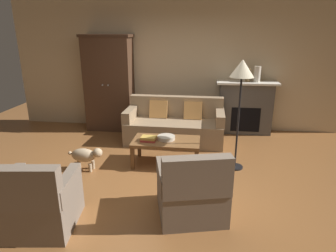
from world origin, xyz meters
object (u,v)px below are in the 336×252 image
at_px(couch, 175,126).
at_px(book_stack, 148,139).
at_px(mantel_vase_bronze, 248,75).
at_px(floor_lamp, 242,75).
at_px(fireplace, 245,107).
at_px(armoire, 109,83).
at_px(armchair_near_right, 192,192).
at_px(coffee_table, 166,143).
at_px(fruit_bowl, 166,138).
at_px(armchair_near_left, 38,203).
at_px(mantel_vase_cream, 257,74).
at_px(dog, 86,156).

xyz_separation_m(couch, book_stack, (-0.31, -1.15, 0.14)).
height_order(mantel_vase_bronze, floor_lamp, floor_lamp).
relative_size(fireplace, book_stack, 4.96).
xyz_separation_m(armoire, book_stack, (1.19, -1.78, -0.58)).
xyz_separation_m(armchair_near_right, floor_lamp, (0.64, 1.39, 1.19)).
xyz_separation_m(armoire, couch, (1.51, -0.62, -0.72)).
bearing_deg(coffee_table, armoire, 130.83).
xyz_separation_m(armoire, coffee_table, (1.47, -1.70, -0.67)).
relative_size(armoire, fruit_bowl, 7.08).
bearing_deg(armchair_near_left, armoire, 94.46).
height_order(armoire, floor_lamp, armoire).
distance_m(armoire, mantel_vase_bronze, 2.96).
xyz_separation_m(coffee_table, floor_lamp, (1.13, -0.01, 1.14)).
height_order(couch, book_stack, couch).
relative_size(mantel_vase_cream, armchair_near_right, 0.34).
xyz_separation_m(fireplace, armchair_near_left, (-2.67, -3.63, -0.25)).
bearing_deg(mantel_vase_bronze, floor_lamp, -100.97).
xyz_separation_m(coffee_table, book_stack, (-0.28, -0.07, 0.09)).
relative_size(coffee_table, dog, 1.91).
xyz_separation_m(couch, floor_lamp, (1.10, -1.09, 1.19)).
xyz_separation_m(mantel_vase_bronze, mantel_vase_cream, (0.18, 0.00, 0.03)).
height_order(mantel_vase_cream, armchair_near_right, mantel_vase_cream).
xyz_separation_m(mantel_vase_bronze, armchair_near_left, (-2.67, -3.61, -0.94)).
distance_m(mantel_vase_bronze, dog, 3.61).
relative_size(book_stack, armchair_near_left, 0.29).
bearing_deg(fruit_bowl, book_stack, -159.04).
height_order(fireplace, armchair_near_left, fireplace).
bearing_deg(armchair_near_left, fruit_bowl, 57.66).
distance_m(coffee_table, fruit_bowl, 0.09).
xyz_separation_m(armchair_near_right, dog, (-1.73, 1.01, -0.07)).
bearing_deg(fireplace, fruit_bowl, -130.28).
bearing_deg(fruit_bowl, fireplace, 49.72).
bearing_deg(dog, couch, 49.09).
height_order(couch, coffee_table, couch).
relative_size(armchair_near_left, dog, 1.53).
xyz_separation_m(book_stack, armchair_near_right, (0.77, -1.33, -0.14)).
xyz_separation_m(mantel_vase_cream, floor_lamp, (-0.52, -1.78, 0.23)).
bearing_deg(armoire, couch, -22.43).
relative_size(fireplace, mantel_vase_bronze, 4.72).
height_order(fireplace, armchair_near_right, fireplace).
relative_size(armchair_near_left, armchair_near_right, 0.95).
height_order(mantel_vase_bronze, dog, mantel_vase_bronze).
distance_m(couch, fruit_bowl, 1.06).
height_order(book_stack, mantel_vase_bronze, mantel_vase_bronze).
distance_m(coffee_table, dog, 1.30).
distance_m(book_stack, armchair_near_right, 1.54).
xyz_separation_m(coffee_table, dog, (-1.24, -0.39, -0.12)).
relative_size(book_stack, floor_lamp, 0.15).
bearing_deg(armchair_near_left, book_stack, 62.77).
relative_size(fruit_bowl, dog, 0.51).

